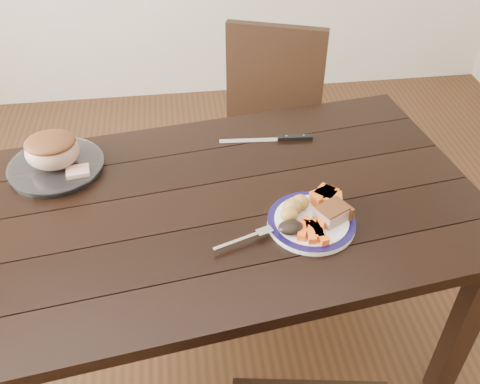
{
  "coord_description": "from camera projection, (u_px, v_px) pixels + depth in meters",
  "views": [
    {
      "loc": [
        -0.07,
        -1.19,
        1.8
      ],
      "look_at": [
        0.08,
        -0.02,
        0.8
      ],
      "focal_mm": 40.0,
      "sensor_mm": 36.0,
      "label": 1
    }
  ],
  "objects": [
    {
      "name": "serving_platter",
      "position": [
        57.0,
        167.0,
        1.7
      ],
      "size": [
        0.29,
        0.29,
        0.02
      ],
      "primitive_type": "cylinder",
      "color": "white",
      "rests_on": "dining_table"
    },
    {
      "name": "chair_far",
      "position": [
        269.0,
        126.0,
        2.32
      ],
      "size": [
        0.54,
        0.55,
        0.93
      ],
      "rotation": [
        0.0,
        0.0,
        2.8
      ],
      "color": "black",
      "rests_on": "ground"
    },
    {
      "name": "dark_mushroom",
      "position": [
        291.0,
        227.0,
        1.45
      ],
      "size": [
        0.07,
        0.05,
        0.03
      ],
      "primitive_type": "ellipsoid",
      "color": "black",
      "rests_on": "dinner_plate"
    },
    {
      "name": "dining_table",
      "position": [
        213.0,
        225.0,
        1.65
      ],
      "size": [
        1.71,
        1.11,
        0.75
      ],
      "rotation": [
        0.0,
        0.0,
        0.14
      ],
      "color": "black",
      "rests_on": "ground"
    },
    {
      "name": "roasted_potatoes",
      "position": [
        294.0,
        207.0,
        1.51
      ],
      "size": [
        0.09,
        0.09,
        0.05
      ],
      "color": "gold",
      "rests_on": "dinner_plate"
    },
    {
      "name": "plate_rim",
      "position": [
        312.0,
        220.0,
        1.5
      ],
      "size": [
        0.25,
        0.25,
        0.02
      ],
      "primitive_type": "torus",
      "color": "#130B3B",
      "rests_on": "dinner_plate"
    },
    {
      "name": "fork",
      "position": [
        248.0,
        237.0,
        1.45
      ],
      "size": [
        0.17,
        0.08,
        0.0
      ],
      "rotation": [
        0.0,
        0.0,
        0.34
      ],
      "color": "silver",
      "rests_on": "dinner_plate"
    },
    {
      "name": "ground",
      "position": [
        219.0,
        348.0,
        2.07
      ],
      "size": [
        4.0,
        4.0,
        0.0
      ],
      "primitive_type": "plane",
      "color": "#472B16",
      "rests_on": "ground"
    },
    {
      "name": "carving_knife",
      "position": [
        284.0,
        138.0,
        1.83
      ],
      "size": [
        0.32,
        0.04,
        0.01
      ],
      "rotation": [
        0.0,
        0.0,
        -0.07
      ],
      "color": "silver",
      "rests_on": "dining_table"
    },
    {
      "name": "dinner_plate",
      "position": [
        311.0,
        222.0,
        1.51
      ],
      "size": [
        0.25,
        0.25,
        0.02
      ],
      "primitive_type": "cylinder",
      "color": "white",
      "rests_on": "dining_table"
    },
    {
      "name": "pumpkin_wedges",
      "position": [
        326.0,
        197.0,
        1.54
      ],
      "size": [
        0.09,
        0.09,
        0.04
      ],
      "color": "orange",
      "rests_on": "dinner_plate"
    },
    {
      "name": "carrot_batons",
      "position": [
        314.0,
        230.0,
        1.45
      ],
      "size": [
        0.09,
        0.11,
        0.02
      ],
      "color": "#FB5815",
      "rests_on": "dinner_plate"
    },
    {
      "name": "pork_slice",
      "position": [
        332.0,
        214.0,
        1.49
      ],
      "size": [
        0.11,
        0.1,
        0.04
      ],
      "primitive_type": "cube",
      "rotation": [
        0.0,
        0.0,
        0.5
      ],
      "color": "tan",
      "rests_on": "dinner_plate"
    },
    {
      "name": "roast_joint",
      "position": [
        52.0,
        151.0,
        1.66
      ],
      "size": [
        0.17,
        0.14,
        0.11
      ],
      "primitive_type": "ellipsoid",
      "color": "tan",
      "rests_on": "serving_platter"
    },
    {
      "name": "cut_slice",
      "position": [
        78.0,
        172.0,
        1.66
      ],
      "size": [
        0.08,
        0.06,
        0.02
      ],
      "primitive_type": "cube",
      "rotation": [
        0.0,
        0.0,
        0.13
      ],
      "color": "tan",
      "rests_on": "serving_platter"
    }
  ]
}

